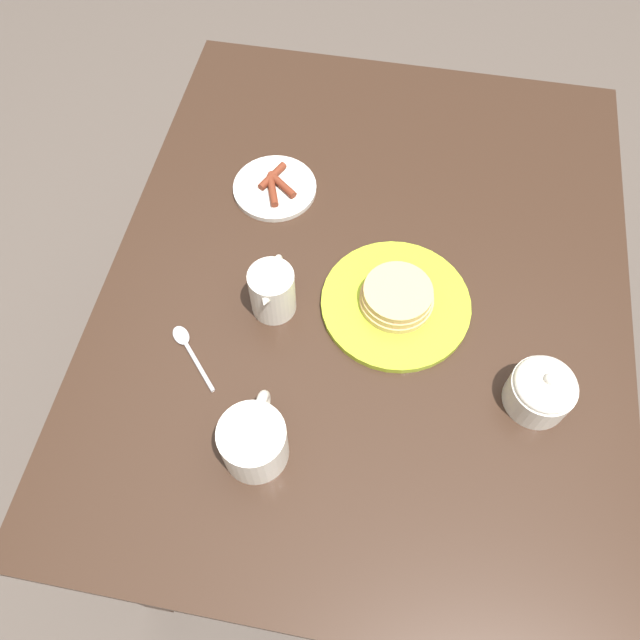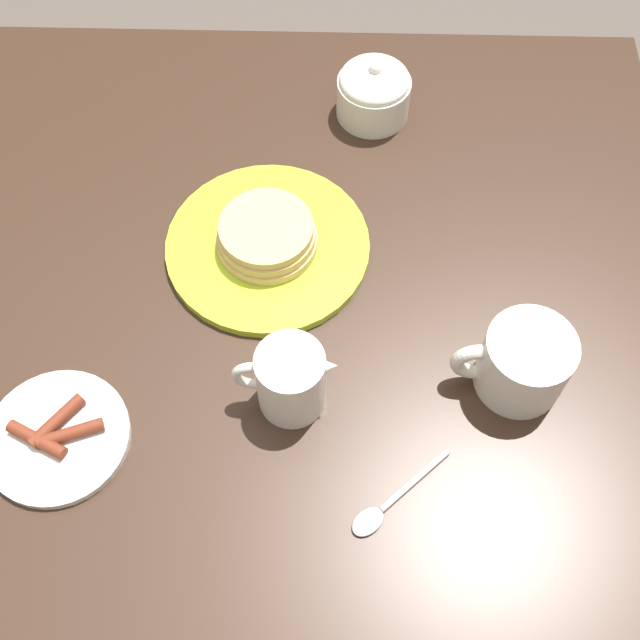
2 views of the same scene
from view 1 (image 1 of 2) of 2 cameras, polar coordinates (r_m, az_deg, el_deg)
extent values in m
plane|color=#51473F|center=(1.75, 2.70, -10.02)|extent=(8.00, 8.00, 0.00)
cube|color=#332116|center=(1.08, 4.33, 3.41)|extent=(1.11, 0.88, 0.03)
cube|color=#332116|center=(1.72, 18.63, 8.03)|extent=(0.07, 0.07, 0.73)
cube|color=#332116|center=(1.35, -17.61, -21.21)|extent=(0.07, 0.07, 0.73)
cube|color=#332116|center=(1.73, -6.83, 11.99)|extent=(0.07, 0.07, 0.73)
cylinder|color=#AAC628|center=(1.03, 6.93, 1.47)|extent=(0.25, 0.25, 0.01)
cylinder|color=tan|center=(1.02, 7.00, 1.82)|extent=(0.12, 0.12, 0.01)
cylinder|color=tan|center=(1.01, 7.07, 2.19)|extent=(0.12, 0.12, 0.01)
cylinder|color=tan|center=(1.00, 7.15, 2.56)|extent=(0.11, 0.11, 0.01)
cylinder|color=silver|center=(1.18, -4.15, 11.95)|extent=(0.15, 0.15, 0.01)
cylinder|color=maroon|center=(1.16, -4.38, 11.73)|extent=(0.07, 0.04, 0.01)
cylinder|color=maroon|center=(1.18, -4.38, 12.99)|extent=(0.07, 0.04, 0.01)
cylinder|color=maroon|center=(1.17, -3.52, 12.26)|extent=(0.05, 0.06, 0.01)
cylinder|color=silver|center=(0.89, -6.08, -11.12)|extent=(0.10, 0.10, 0.08)
torus|color=silver|center=(0.91, -5.37, -8.32)|extent=(0.06, 0.02, 0.06)
cylinder|color=#472819|center=(0.86, -6.30, -10.38)|extent=(0.08, 0.08, 0.00)
cylinder|color=silver|center=(1.00, -4.37, 2.59)|extent=(0.07, 0.07, 0.09)
cone|color=silver|center=(0.95, -4.93, 1.98)|extent=(0.04, 0.03, 0.04)
torus|color=silver|center=(1.01, -3.95, 4.60)|extent=(0.05, 0.01, 0.05)
cylinder|color=silver|center=(0.99, 19.41, -6.30)|extent=(0.10, 0.10, 0.06)
ellipsoid|color=silver|center=(0.96, 19.95, -5.55)|extent=(0.09, 0.09, 0.03)
sphere|color=silver|center=(0.94, 20.30, -5.07)|extent=(0.02, 0.02, 0.02)
cylinder|color=silver|center=(0.99, -10.97, -4.23)|extent=(0.08, 0.07, 0.01)
ellipsoid|color=silver|center=(1.03, -12.59, -1.37)|extent=(0.04, 0.04, 0.01)
camera|label=2|loc=(0.71, -51.60, 38.40)|focal=45.00mm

